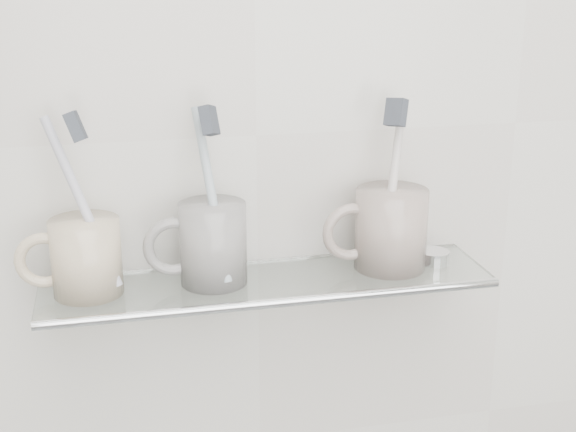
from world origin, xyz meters
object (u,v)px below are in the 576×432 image
object	(u,v)px
shelf_glass	(268,282)
mug_center	(213,243)
mug_left	(86,257)
mug_right	(391,229)

from	to	relation	value
shelf_glass	mug_center	size ratio (longest dim) A/B	5.51
shelf_glass	mug_left	size ratio (longest dim) A/B	6.07
mug_left	mug_center	size ratio (longest dim) A/B	0.91
shelf_glass	mug_right	size ratio (longest dim) A/B	5.38
mug_right	mug_left	bearing A→B (deg)	170.81
shelf_glass	mug_right	bearing A→B (deg)	1.98
mug_center	mug_right	world-z (taller)	mug_right
mug_center	mug_right	xyz separation A→B (m)	(0.20, 0.00, 0.00)
mug_center	mug_right	distance (m)	0.20
shelf_glass	mug_center	world-z (taller)	mug_center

